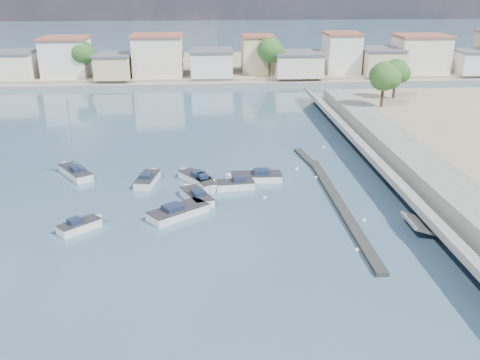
# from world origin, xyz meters

# --- Properties ---
(ground) EXTENTS (400.00, 400.00, 0.00)m
(ground) POSITION_xyz_m (0.00, 40.00, 0.00)
(ground) COLOR #2B4757
(ground) RESTS_ON ground
(seawall_walkway) EXTENTS (5.00, 90.00, 1.80)m
(seawall_walkway) POSITION_xyz_m (18.50, 13.00, 0.90)
(seawall_walkway) COLOR slate
(seawall_walkway) RESTS_ON ground
(breakwater) EXTENTS (2.00, 31.02, 0.35)m
(breakwater) POSITION_xyz_m (6.90, 12.69, 0.17)
(breakwater) COLOR black
(breakwater) RESTS_ON ground
(far_shore_land) EXTENTS (160.00, 40.00, 1.40)m
(far_shore_land) POSITION_xyz_m (0.00, 92.00, 0.70)
(far_shore_land) COLOR gray
(far_shore_land) RESTS_ON ground
(far_shore_quay) EXTENTS (160.00, 2.50, 0.80)m
(far_shore_quay) POSITION_xyz_m (0.00, 71.00, 0.40)
(far_shore_quay) COLOR slate
(far_shore_quay) RESTS_ON ground
(far_town) EXTENTS (113.01, 12.80, 8.35)m
(far_town) POSITION_xyz_m (10.71, 76.92, 4.93)
(far_town) COLOR beige
(far_town) RESTS_ON far_shore_land
(shore_trees) EXTENTS (74.56, 38.32, 7.92)m
(shore_trees) POSITION_xyz_m (8.34, 68.11, 6.22)
(shore_trees) COLOR #38281E
(shore_trees) RESTS_ON ground
(motorboat_a) EXTENTS (3.57, 5.27, 1.48)m
(motorboat_a) POSITION_xyz_m (-7.01, 12.78, 0.38)
(motorboat_a) COLOR silver
(motorboat_a) RESTS_ON ground
(motorboat_b) EXTENTS (3.77, 3.58, 1.48)m
(motorboat_b) POSITION_xyz_m (-17.07, 6.75, 0.38)
(motorboat_b) COLOR silver
(motorboat_b) RESTS_ON ground
(motorboat_c) EXTENTS (6.17, 2.16, 1.48)m
(motorboat_c) POSITION_xyz_m (-0.72, 17.69, 0.38)
(motorboat_c) COLOR silver
(motorboat_c) RESTS_ON ground
(motorboat_d) EXTENTS (4.53, 2.01, 1.48)m
(motorboat_d) POSITION_xyz_m (-3.10, 15.52, 0.38)
(motorboat_d) COLOR silver
(motorboat_d) RESTS_ON ground
(motorboat_e) EXTENTS (2.65, 5.14, 1.48)m
(motorboat_e) POSITION_xyz_m (-12.20, 18.00, 0.38)
(motorboat_e) COLOR silver
(motorboat_e) RESTS_ON ground
(motorboat_f) EXTENTS (4.06, 4.74, 1.48)m
(motorboat_f) POSITION_xyz_m (-7.16, 18.13, 0.38)
(motorboat_f) COLOR silver
(motorboat_f) RESTS_ON ground
(motorboat_g) EXTENTS (2.84, 4.46, 1.48)m
(motorboat_g) POSITION_xyz_m (-6.05, 16.20, 0.38)
(motorboat_g) COLOR silver
(motorboat_g) RESTS_ON ground
(motorboat_h) EXTENTS (5.94, 5.24, 1.48)m
(motorboat_h) POSITION_xyz_m (-8.38, 9.20, 0.38)
(motorboat_h) COLOR silver
(motorboat_h) RESTS_ON ground
(sailboat) EXTENTS (4.69, 5.70, 9.00)m
(sailboat) POSITION_xyz_m (-20.66, 20.83, 0.42)
(sailboat) COLOR silver
(sailboat) RESTS_ON ground
(mooring_buoys) EXTENTS (10.02, 28.11, 0.38)m
(mooring_buoys) POSITION_xyz_m (5.85, 14.73, 0.05)
(mooring_buoys) COLOR white
(mooring_buoys) RESTS_ON ground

